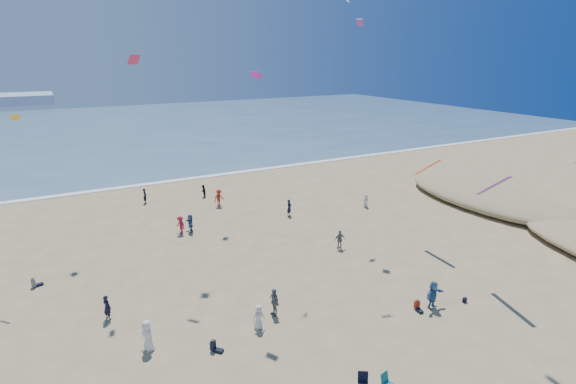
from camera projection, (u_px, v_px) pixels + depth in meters
ocean at (93, 131)px, 100.30m from camera, size 220.00×100.00×0.06m
surf_line at (138, 185)px, 58.40m from camera, size 220.00×1.20×0.08m
standing_flyers at (258, 257)px, 35.70m from camera, size 29.11×40.98×1.93m
seated_group at (284, 340)px, 26.20m from camera, size 23.36×25.24×0.84m
navy_bag at (465, 300)px, 30.91m from camera, size 0.28×0.18×0.34m
kites_aloft at (354, 74)px, 31.59m from camera, size 33.43×38.52×25.91m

